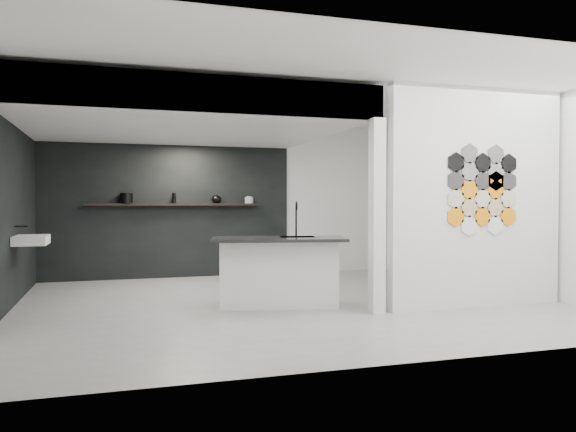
{
  "coord_description": "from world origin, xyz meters",
  "views": [
    {
      "loc": [
        -2.21,
        -7.14,
        1.35
      ],
      "look_at": [
        0.1,
        0.3,
        1.15
      ],
      "focal_mm": 35.0,
      "sensor_mm": 36.0,
      "label": 1
    }
  ],
  "objects_px": {
    "partition_panel": "(477,198)",
    "kitchen_island": "(279,271)",
    "wall_basin": "(31,240)",
    "bottle_dark": "(174,198)",
    "utensil_cup": "(121,201)",
    "kettle": "(216,199)",
    "glass_vase": "(249,200)",
    "stockpot": "(126,198)",
    "glass_bowl": "(249,200)"
  },
  "relations": [
    {
      "from": "partition_panel",
      "to": "glass_bowl",
      "type": "bearing_deg",
      "value": 118.23
    },
    {
      "from": "stockpot",
      "to": "bottle_dark",
      "type": "xyz_separation_m",
      "value": [
        0.81,
        0.0,
        0.0
      ]
    },
    {
      "from": "wall_basin",
      "to": "utensil_cup",
      "type": "xyz_separation_m",
      "value": [
        1.14,
        2.07,
        0.52
      ]
    },
    {
      "from": "kitchen_island",
      "to": "bottle_dark",
      "type": "relative_size",
      "value": 10.11
    },
    {
      "from": "stockpot",
      "to": "utensil_cup",
      "type": "bearing_deg",
      "value": 180.0
    },
    {
      "from": "partition_panel",
      "to": "utensil_cup",
      "type": "height_order",
      "value": "partition_panel"
    },
    {
      "from": "kettle",
      "to": "bottle_dark",
      "type": "height_order",
      "value": "bottle_dark"
    },
    {
      "from": "glass_vase",
      "to": "wall_basin",
      "type": "bearing_deg",
      "value": -148.65
    },
    {
      "from": "wall_basin",
      "to": "glass_vase",
      "type": "distance_m",
      "value": 4.01
    },
    {
      "from": "glass_bowl",
      "to": "utensil_cup",
      "type": "height_order",
      "value": "glass_bowl"
    },
    {
      "from": "wall_basin",
      "to": "stockpot",
      "type": "bearing_deg",
      "value": 59.16
    },
    {
      "from": "kitchen_island",
      "to": "partition_panel",
      "type": "bearing_deg",
      "value": -4.58
    },
    {
      "from": "glass_bowl",
      "to": "utensil_cup",
      "type": "distance_m",
      "value": 2.25
    },
    {
      "from": "stockpot",
      "to": "glass_bowl",
      "type": "xyz_separation_m",
      "value": [
        2.16,
        0.0,
        -0.03
      ]
    },
    {
      "from": "kitchen_island",
      "to": "glass_vase",
      "type": "relative_size",
      "value": 14.18
    },
    {
      "from": "kitchen_island",
      "to": "glass_vase",
      "type": "xyz_separation_m",
      "value": [
        0.34,
        3.09,
        0.93
      ]
    },
    {
      "from": "glass_bowl",
      "to": "kitchen_island",
      "type": "bearing_deg",
      "value": -96.26
    },
    {
      "from": "glass_bowl",
      "to": "bottle_dark",
      "type": "relative_size",
      "value": 0.88
    },
    {
      "from": "wall_basin",
      "to": "bottle_dark",
      "type": "distance_m",
      "value": 2.95
    },
    {
      "from": "kitchen_island",
      "to": "kettle",
      "type": "relative_size",
      "value": 10.38
    },
    {
      "from": "partition_panel",
      "to": "glass_bowl",
      "type": "distance_m",
      "value": 4.39
    },
    {
      "from": "glass_bowl",
      "to": "wall_basin",
      "type": "bearing_deg",
      "value": -148.65
    },
    {
      "from": "glass_vase",
      "to": "utensil_cup",
      "type": "xyz_separation_m",
      "value": [
        -2.25,
        0.0,
        -0.02
      ]
    },
    {
      "from": "wall_basin",
      "to": "partition_panel",
      "type": "bearing_deg",
      "value": -18.23
    },
    {
      "from": "wall_basin",
      "to": "kitchen_island",
      "type": "xyz_separation_m",
      "value": [
        3.05,
        -1.02,
        -0.39
      ]
    },
    {
      "from": "partition_panel",
      "to": "utensil_cup",
      "type": "bearing_deg",
      "value": 138.22
    },
    {
      "from": "glass_vase",
      "to": "bottle_dark",
      "type": "relative_size",
      "value": 0.71
    },
    {
      "from": "glass_vase",
      "to": "utensil_cup",
      "type": "height_order",
      "value": "glass_vase"
    },
    {
      "from": "wall_basin",
      "to": "glass_vase",
      "type": "height_order",
      "value": "glass_vase"
    },
    {
      "from": "kettle",
      "to": "utensil_cup",
      "type": "relative_size",
      "value": 1.87
    },
    {
      "from": "kitchen_island",
      "to": "utensil_cup",
      "type": "xyz_separation_m",
      "value": [
        -1.91,
        3.09,
        0.91
      ]
    },
    {
      "from": "wall_basin",
      "to": "kitchen_island",
      "type": "distance_m",
      "value": 3.24
    },
    {
      "from": "partition_panel",
      "to": "kitchen_island",
      "type": "xyz_separation_m",
      "value": [
        -2.41,
        0.78,
        -0.94
      ]
    },
    {
      "from": "partition_panel",
      "to": "kitchen_island",
      "type": "height_order",
      "value": "partition_panel"
    },
    {
      "from": "stockpot",
      "to": "glass_vase",
      "type": "height_order",
      "value": "stockpot"
    },
    {
      "from": "wall_basin",
      "to": "glass_vase",
      "type": "xyz_separation_m",
      "value": [
        3.39,
        2.07,
        0.53
      ]
    },
    {
      "from": "bottle_dark",
      "to": "kettle",
      "type": "bearing_deg",
      "value": 0.0
    },
    {
      "from": "partition_panel",
      "to": "stockpot",
      "type": "distance_m",
      "value": 5.73
    },
    {
      "from": "wall_basin",
      "to": "glass_bowl",
      "type": "relative_size",
      "value": 3.8
    },
    {
      "from": "bottle_dark",
      "to": "utensil_cup",
      "type": "distance_m",
      "value": 0.9
    },
    {
      "from": "kettle",
      "to": "glass_vase",
      "type": "distance_m",
      "value": 0.6
    },
    {
      "from": "wall_basin",
      "to": "kettle",
      "type": "distance_m",
      "value": 3.51
    },
    {
      "from": "kitchen_island",
      "to": "kettle",
      "type": "height_order",
      "value": "kettle"
    },
    {
      "from": "partition_panel",
      "to": "bottle_dark",
      "type": "xyz_separation_m",
      "value": [
        -3.43,
        3.87,
        0.01
      ]
    },
    {
      "from": "glass_vase",
      "to": "glass_bowl",
      "type": "bearing_deg",
      "value": 0.0
    },
    {
      "from": "kitchen_island",
      "to": "stockpot",
      "type": "bearing_deg",
      "value": 133.74
    },
    {
      "from": "wall_basin",
      "to": "bottle_dark",
      "type": "relative_size",
      "value": 3.35
    },
    {
      "from": "stockpot",
      "to": "glass_vase",
      "type": "xyz_separation_m",
      "value": [
        2.16,
        0.0,
        -0.02
      ]
    },
    {
      "from": "partition_panel",
      "to": "kettle",
      "type": "bearing_deg",
      "value": 124.71
    },
    {
      "from": "kettle",
      "to": "utensil_cup",
      "type": "height_order",
      "value": "kettle"
    }
  ]
}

